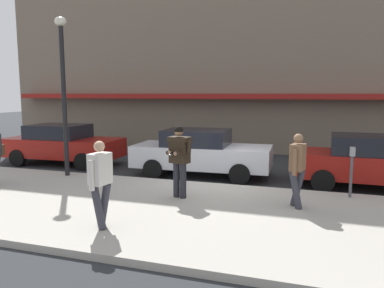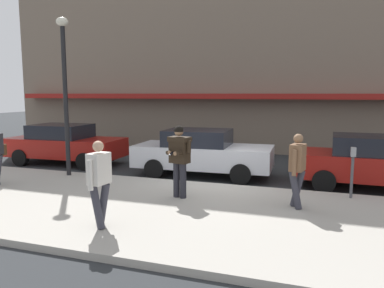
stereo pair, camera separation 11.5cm
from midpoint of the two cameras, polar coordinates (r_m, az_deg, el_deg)
The scene contains 12 objects.
ground_plane at distance 11.16m, azimuth 4.45°, elevation -6.45°, with size 80.00×80.00×0.00m, color #2B2D30.
sidewalk at distance 8.26m, azimuth 6.31°, elevation -11.09°, with size 32.00×5.30×0.14m, color #A8A399.
curb_paint_line at distance 11.01m, azimuth 9.60°, elevation -6.71°, with size 28.00×0.12×0.01m, color silver.
storefront_facade at distance 19.38m, azimuth 14.25°, elevation 17.97°, with size 28.00×4.70×12.53m.
parked_sedan_near at distance 15.29m, azimuth -18.64°, elevation 0.03°, with size 4.56×2.04×1.54m.
parked_sedan_mid at distance 12.40m, azimuth 1.80°, elevation -1.27°, with size 4.57×2.06×1.54m.
parked_sedan_far at distance 11.85m, azimuth 26.47°, elevation -2.50°, with size 4.55×2.03×1.54m.
man_texting_on_phone at distance 9.22m, azimuth -1.58°, elevation -1.49°, with size 0.63×0.64×1.81m.
pedestrian_in_light_coat at distance 7.41m, azimuth -13.52°, elevation -5.12°, with size 0.37×0.60×1.70m.
pedestrian_dark_coat at distance 8.76m, azimuth 16.12°, elevation -3.24°, with size 0.39×0.59×1.70m.
street_lamp_post at distance 12.34m, azimuth -18.57°, elevation 9.24°, with size 0.36×0.36×4.88m.
parking_meter at distance 10.08m, azimuth 23.57°, elevation -2.96°, with size 0.12×0.18×1.27m.
Camera 2 is at (2.71, -10.47, 2.72)m, focal length 35.00 mm.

